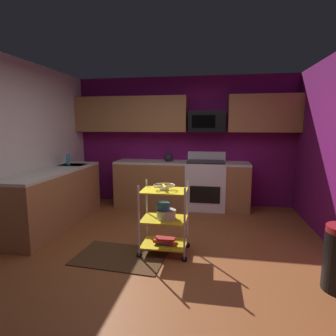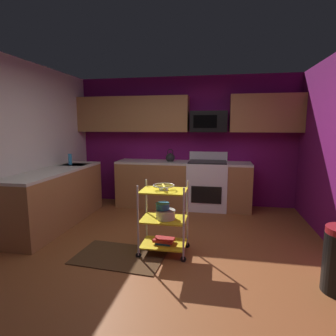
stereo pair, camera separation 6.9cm
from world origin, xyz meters
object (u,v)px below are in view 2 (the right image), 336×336
mixing_bowl_small (163,206)px  kettle (170,158)px  dish_soap_bottle (70,159)px  microwave (209,122)px  fruit_bowl (164,186)px  oven_range (207,185)px  book_stack (164,241)px  rolling_cart (164,219)px  mixing_bowl_large (166,214)px

mixing_bowl_small → kettle: (-0.27, 2.05, 0.38)m
dish_soap_bottle → microwave: bearing=20.8°
microwave → fruit_bowl: (-0.45, -2.17, -0.82)m
oven_range → mixing_bowl_small: (-0.47, -2.05, 0.14)m
mixing_bowl_small → book_stack: 0.46m
rolling_cart → dish_soap_bottle: dish_soap_bottle is taller
mixing_bowl_large → mixing_bowl_small: 0.11m
oven_range → book_stack: 2.14m
microwave → kettle: (-0.74, -0.11, -0.70)m
dish_soap_bottle → oven_range: bearing=18.6°
oven_range → kettle: 0.90m
microwave → kettle: 1.02m
mixing_bowl_small → dish_soap_bottle: (-1.96, 1.23, 0.40)m
rolling_cart → mixing_bowl_small: rolling_cart is taller
fruit_bowl → book_stack: fruit_bowl is taller
rolling_cart → dish_soap_bottle: bearing=147.8°
fruit_bowl → rolling_cart: bearing=63.4°
oven_range → fruit_bowl: (-0.45, -2.07, 0.40)m
microwave → mixing_bowl_small: microwave is taller
rolling_cart → dish_soap_bottle: 2.41m
microwave → book_stack: (-0.45, -2.17, -1.54)m
kettle → oven_range: bearing=0.3°
book_stack → rolling_cart: bearing=116.6°
mixing_bowl_large → kettle: kettle is taller
oven_range → dish_soap_bottle: 2.62m
mixing_bowl_small → kettle: size_ratio=0.69×
mixing_bowl_large → book_stack: size_ratio=0.94×
mixing_bowl_large → dish_soap_bottle: 2.41m
kettle → dish_soap_bottle: size_ratio=1.32×
oven_range → book_stack: bearing=-102.3°
fruit_bowl → mixing_bowl_large: 0.36m
rolling_cart → book_stack: bearing=-63.4°
microwave → book_stack: size_ratio=2.60×
kettle → book_stack: bearing=-82.1°
mixing_bowl_small → book_stack: mixing_bowl_small is taller
microwave → fruit_bowl: size_ratio=2.57×
oven_range → mixing_bowl_large: oven_range is taller
kettle → dish_soap_bottle: kettle is taller
rolling_cart → book_stack: rolling_cart is taller
rolling_cart → kettle: kettle is taller
dish_soap_bottle → kettle: bearing=25.7°
fruit_bowl → oven_range: bearing=77.7°
book_stack → mixing_bowl_large: bearing=0.0°
rolling_cart → fruit_bowl: bearing=-116.6°
fruit_bowl → mixing_bowl_large: fruit_bowl is taller
fruit_bowl → book_stack: bearing=0.0°
mixing_bowl_large → dish_soap_bottle: bearing=148.1°
mixing_bowl_small → dish_soap_bottle: size_ratio=0.91×
mixing_bowl_large → mixing_bowl_small: mixing_bowl_small is taller
oven_range → mixing_bowl_small: size_ratio=6.04×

